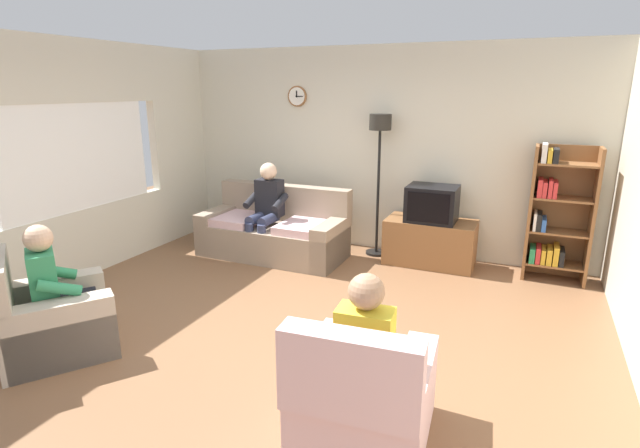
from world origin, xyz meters
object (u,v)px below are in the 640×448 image
object	(u,v)px
person_in_left_armchair	(57,284)
person_in_right_armchair	(368,346)
floor_lamp	(380,146)
armchair_near_bookshelf	(363,398)
armchair_near_window	(51,321)
tv_stand	(430,242)
person_on_couch	(266,205)
couch	(274,232)
tv	(432,204)
bookshelf	(556,215)

from	to	relation	value
person_in_left_armchair	person_in_right_armchair	distance (m)	2.67
floor_lamp	armchair_near_bookshelf	bearing A→B (deg)	-74.11
armchair_near_window	armchair_near_bookshelf	xyz separation A→B (m)	(2.73, 0.04, 0.00)
armchair_near_bookshelf	person_in_right_armchair	distance (m)	0.33
tv_stand	armchair_near_bookshelf	world-z (taller)	armchair_near_bookshelf
person_on_couch	couch	bearing A→B (deg)	63.54
floor_lamp	tv	bearing A→B (deg)	-9.59
tv_stand	person_in_right_armchair	bearing A→B (deg)	-85.53
tv	floor_lamp	size ratio (longest dim) A/B	0.32
tv	person_in_left_armchair	bearing A→B (deg)	-125.79
bookshelf	person_in_left_armchair	size ratio (longest dim) A/B	1.40
tv	person_on_couch	bearing A→B (deg)	-164.09
armchair_near_bookshelf	person_in_right_armchair	bearing A→B (deg)	94.47
tv	person_in_right_armchair	xyz separation A→B (m)	(0.26, -3.29, -0.19)
tv_stand	armchair_near_window	xyz separation A→B (m)	(-2.46, -3.44, 0.00)
armchair_near_window	person_in_left_armchair	xyz separation A→B (m)	(0.05, 0.07, 0.32)
armchair_near_bookshelf	person_in_left_armchair	xyz separation A→B (m)	(-2.68, 0.03, 0.32)
floor_lamp	armchair_near_window	size ratio (longest dim) A/B	1.57
person_in_right_armchair	couch	bearing A→B (deg)	128.25
person_in_right_armchair	tv	bearing A→B (deg)	94.50
bookshelf	person_in_right_armchair	xyz separation A→B (m)	(-1.13, -3.38, -0.17)
tv	armchair_near_bookshelf	world-z (taller)	tv
tv_stand	person_in_right_armchair	world-z (taller)	person_in_right_armchair
couch	armchair_near_window	xyz separation A→B (m)	(-0.50, -2.95, -0.02)
person_in_left_armchair	person_in_right_armchair	bearing A→B (deg)	1.27
couch	armchair_near_window	world-z (taller)	same
tv	armchair_near_bookshelf	distance (m)	3.42
armchair_near_window	armchair_near_bookshelf	distance (m)	2.73
bookshelf	couch	bearing A→B (deg)	-170.50
floor_lamp	bookshelf	bearing A→B (deg)	-0.77
tv_stand	person_in_left_armchair	world-z (taller)	person_in_left_armchair
couch	tv	size ratio (longest dim) A/B	3.17
bookshelf	armchair_near_window	xyz separation A→B (m)	(-3.85, -3.51, -0.48)
armchair_near_window	person_on_couch	xyz separation A→B (m)	(0.44, 2.84, 0.41)
bookshelf	person_on_couch	world-z (taller)	bookshelf
person_in_right_armchair	person_on_couch	bearing A→B (deg)	130.05
bookshelf	person_on_couch	bearing A→B (deg)	-168.85
tv_stand	bookshelf	xyz separation A→B (m)	(1.38, 0.07, 0.49)
couch	bookshelf	distance (m)	3.43
bookshelf	armchair_near_bookshelf	distance (m)	3.68
couch	bookshelf	bearing A→B (deg)	9.50
floor_lamp	person_in_right_armchair	distance (m)	3.65
bookshelf	person_in_right_armchair	distance (m)	3.57
bookshelf	person_in_left_armchair	xyz separation A→B (m)	(-3.80, -3.44, -0.17)
couch	tv_stand	distance (m)	2.03
tv	person_in_right_armchair	distance (m)	3.30
floor_lamp	person_in_left_armchair	world-z (taller)	floor_lamp
couch	floor_lamp	distance (m)	1.78
tv_stand	couch	bearing A→B (deg)	-166.00
person_on_couch	person_in_right_armchair	bearing A→B (deg)	-49.95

